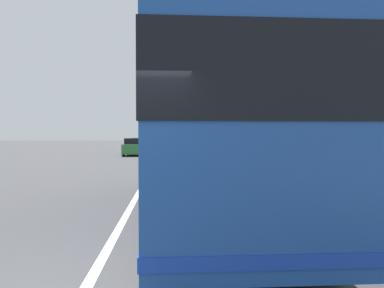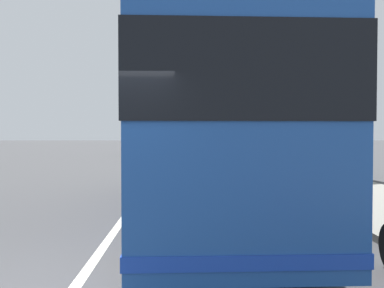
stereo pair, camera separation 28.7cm
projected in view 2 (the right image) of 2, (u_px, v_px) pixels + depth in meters
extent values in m
cube|color=gray|center=(320.00, 182.00, 14.88)|extent=(110.00, 3.60, 0.14)
cube|color=silver|center=(147.00, 184.00, 14.74)|extent=(110.00, 0.16, 0.01)
cube|color=#1E4C9E|center=(206.00, 131.00, 9.13)|extent=(10.53, 2.74, 3.23)
cube|color=black|center=(206.00, 106.00, 9.12)|extent=(10.57, 2.78, 1.02)
cube|color=#193FB2|center=(206.00, 189.00, 9.17)|extent=(10.56, 2.77, 0.16)
cylinder|color=black|center=(161.00, 178.00, 12.47)|extent=(1.01, 0.32, 1.00)
cylinder|color=black|center=(234.00, 178.00, 12.57)|extent=(1.01, 0.32, 1.00)
cylinder|color=black|center=(146.00, 229.00, 5.77)|extent=(1.01, 0.32, 1.00)
cylinder|color=black|center=(302.00, 227.00, 5.87)|extent=(1.01, 0.32, 1.00)
cylinder|color=black|center=(310.00, 205.00, 8.62)|extent=(0.68, 0.14, 0.68)
cylinder|color=black|center=(351.00, 223.00, 6.88)|extent=(0.68, 0.14, 0.68)
cube|color=#1947A5|center=(329.00, 200.00, 7.75)|extent=(1.33, 0.36, 0.37)
cylinder|color=#4C4C51|center=(313.00, 178.00, 8.48)|extent=(0.06, 0.06, 0.70)
cube|color=red|center=(192.00, 147.00, 38.68)|extent=(4.53, 2.14, 0.76)
cube|color=black|center=(193.00, 141.00, 38.46)|extent=(2.26, 1.84, 0.49)
cylinder|color=black|center=(183.00, 149.00, 40.07)|extent=(0.65, 0.26, 0.64)
cylinder|color=black|center=(199.00, 149.00, 40.22)|extent=(0.65, 0.26, 0.64)
cylinder|color=black|center=(185.00, 151.00, 37.16)|extent=(0.65, 0.26, 0.64)
cylinder|color=black|center=(203.00, 151.00, 37.31)|extent=(0.65, 0.26, 0.64)
cube|color=gray|center=(149.00, 147.00, 40.27)|extent=(3.92, 1.81, 0.71)
cube|color=black|center=(149.00, 141.00, 40.49)|extent=(1.80, 1.66, 0.59)
cylinder|color=black|center=(156.00, 150.00, 39.01)|extent=(0.64, 0.22, 0.64)
cylinder|color=black|center=(140.00, 150.00, 38.96)|extent=(0.64, 0.22, 0.64)
cylinder|color=black|center=(158.00, 149.00, 41.59)|extent=(0.64, 0.22, 0.64)
cylinder|color=black|center=(142.00, 149.00, 41.55)|extent=(0.64, 0.22, 0.64)
cube|color=silver|center=(188.00, 144.00, 52.65)|extent=(4.08, 1.85, 0.78)
cube|color=black|center=(188.00, 139.00, 52.73)|extent=(2.03, 1.66, 0.57)
cylinder|color=black|center=(182.00, 145.00, 53.99)|extent=(0.65, 0.24, 0.64)
cylinder|color=black|center=(194.00, 145.00, 53.99)|extent=(0.65, 0.24, 0.64)
cylinder|color=black|center=(182.00, 146.00, 51.33)|extent=(0.65, 0.24, 0.64)
cylinder|color=black|center=(194.00, 146.00, 51.33)|extent=(0.65, 0.24, 0.64)
cube|color=#2D7238|center=(145.00, 149.00, 34.82)|extent=(4.31, 2.00, 0.84)
cube|color=black|center=(144.00, 141.00, 34.71)|extent=(2.14, 1.77, 0.49)
cylinder|color=black|center=(152.00, 152.00, 33.41)|extent=(0.65, 0.24, 0.64)
cylinder|color=black|center=(133.00, 152.00, 33.43)|extent=(0.65, 0.24, 0.64)
cylinder|color=black|center=(156.00, 151.00, 36.22)|extent=(0.65, 0.24, 0.64)
cylinder|color=black|center=(137.00, 151.00, 36.24)|extent=(0.65, 0.24, 0.64)
cylinder|color=brown|center=(315.00, 142.00, 17.47)|extent=(0.31, 0.31, 3.03)
sphere|color=#337F38|center=(315.00, 82.00, 17.40)|extent=(3.80, 3.80, 3.80)
cylinder|color=brown|center=(243.00, 136.00, 30.89)|extent=(0.27, 0.27, 3.39)
sphere|color=#1E5B26|center=(243.00, 103.00, 30.83)|extent=(2.98, 2.98, 2.98)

